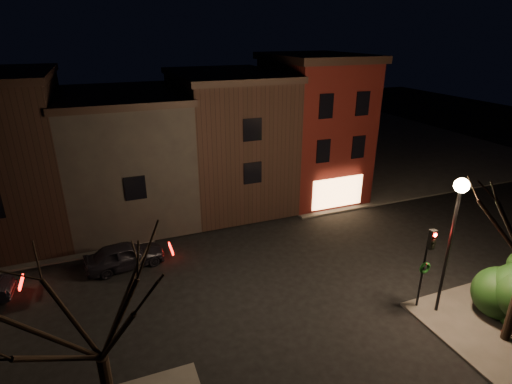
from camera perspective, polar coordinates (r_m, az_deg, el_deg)
ground at (r=22.04m, az=1.02°, el=-11.35°), size 120.00×120.00×0.00m
sidewalk_far_right at (r=47.41m, az=14.34°, el=6.58°), size 30.00×30.00×0.12m
corner_building at (r=31.20m, az=8.13°, el=9.35°), size 6.50×8.50×10.50m
row_building_a at (r=29.71m, az=-4.03°, el=7.76°), size 7.30×10.30×9.40m
row_building_b at (r=28.60m, az=-18.02°, el=5.12°), size 7.80×10.30×8.40m
row_building_c at (r=28.98m, az=-32.59°, el=4.46°), size 7.30×10.30×9.90m
street_lamp_near at (r=18.59m, az=26.72°, el=-2.38°), size 0.60×0.60×6.48m
traffic_signal at (r=19.48m, az=23.27°, el=-8.51°), size 0.58×0.38×4.05m
bare_tree_left at (r=12.05m, az=-22.57°, el=-13.60°), size 5.60×5.60×7.50m
parked_car_a at (r=23.25m, az=-18.22°, el=-8.58°), size 4.40×2.22×1.44m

